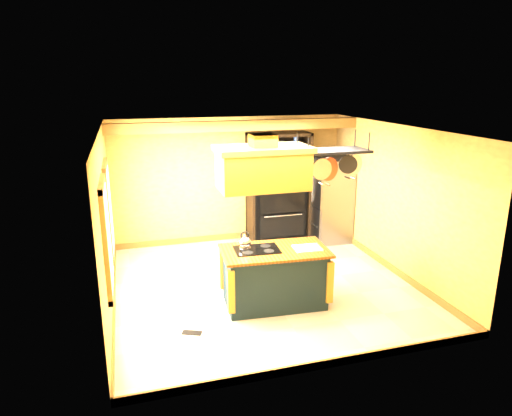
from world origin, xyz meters
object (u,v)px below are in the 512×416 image
pot_rack (332,158)px  refrigerator (329,200)px  kitchen_island (274,276)px  hutch (278,199)px  range_hood (263,166)px

pot_rack → refrigerator: 3.19m
kitchen_island → pot_rack: size_ratio=1.46×
pot_rack → hutch: (0.14, 2.93, -1.40)m
refrigerator → range_hood: bearing=-131.7°
kitchen_island → hutch: hutch is taller
pot_rack → refrigerator: (1.21, 2.58, -1.42)m
kitchen_island → refrigerator: bearing=54.6°
range_hood → refrigerator: range_hood is taller
kitchen_island → refrigerator: 3.37m
kitchen_island → range_hood: range_hood is taller
hutch → pot_rack: bearing=-92.8°
pot_rack → refrigerator: bearing=64.9°
range_hood → refrigerator: 3.73m
kitchen_island → hutch: (1.05, 2.94, 0.44)m
kitchen_island → range_hood: (-0.20, -0.00, 1.77)m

